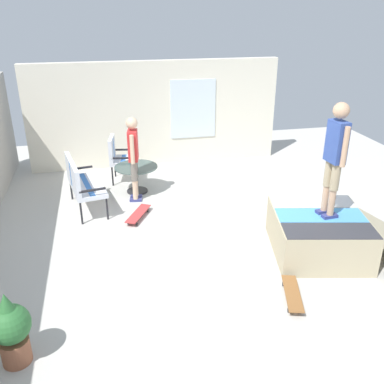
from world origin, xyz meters
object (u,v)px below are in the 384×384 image
(potted_plant, at_px, (11,328))
(patio_bench, at_px, (80,180))
(person_watching, at_px, (133,153))
(person_skater, at_px, (335,152))
(skateboard_spare, at_px, (292,294))
(skate_ramp, at_px, (320,233))
(skateboard_by_bench, at_px, (138,214))
(patio_chair_near_house, at_px, (118,155))
(patio_table, at_px, (136,174))

(potted_plant, bearing_deg, patio_bench, -9.96)
(person_watching, xyz_separation_m, potted_plant, (-4.03, 1.71, -0.53))
(person_skater, xyz_separation_m, skateboard_spare, (-1.03, 0.98, -1.60))
(person_watching, height_order, potted_plant, person_watching)
(skate_ramp, bearing_deg, patio_bench, 57.79)
(patio_bench, distance_m, potted_plant, 3.83)
(person_watching, bearing_deg, skateboard_by_bench, 177.61)
(skateboard_spare, bearing_deg, skateboard_by_bench, 32.42)
(patio_bench, bearing_deg, person_skater, -122.06)
(person_skater, bearing_deg, patio_chair_near_house, 38.92)
(skateboard_by_bench, xyz_separation_m, potted_plant, (-3.19, 1.67, 0.38))
(potted_plant, bearing_deg, patio_table, -21.84)
(skate_ramp, xyz_separation_m, patio_table, (3.01, 2.63, 0.08))
(patio_table, xyz_separation_m, skateboard_spare, (-4.06, -1.69, -0.32))
(patio_table, height_order, skateboard_by_bench, patio_table)
(person_watching, relative_size, person_skater, 0.97)
(patio_chair_near_house, relative_size, patio_table, 1.13)
(patio_bench, height_order, person_skater, person_skater)
(person_watching, bearing_deg, potted_plant, 157.06)
(person_skater, relative_size, potted_plant, 1.92)
(patio_bench, bearing_deg, skateboard_by_bench, -119.82)
(skateboard_spare, height_order, potted_plant, potted_plant)
(skate_ramp, relative_size, skateboard_by_bench, 3.14)
(patio_table, bearing_deg, patio_chair_near_house, 25.28)
(patio_table, relative_size, potted_plant, 0.98)
(patio_chair_near_house, bearing_deg, patio_bench, 149.89)
(person_skater, distance_m, skateboard_by_bench, 3.67)
(patio_table, distance_m, potted_plant, 4.76)
(patio_bench, distance_m, skateboard_by_bench, 1.28)
(patio_table, height_order, potted_plant, potted_plant)
(patio_table, xyz_separation_m, skateboard_by_bench, (-1.23, 0.10, -0.32))
(patio_table, height_order, skateboard_spare, patio_table)
(patio_chair_near_house, relative_size, skateboard_by_bench, 1.28)
(skateboard_by_bench, relative_size, potted_plant, 0.87)
(potted_plant, bearing_deg, skate_ramp, -72.21)
(person_skater, bearing_deg, patio_bench, 57.94)
(patio_table, height_order, person_watching, person_watching)
(skate_ramp, height_order, patio_chair_near_house, patio_chair_near_house)
(person_skater, bearing_deg, skate_ramp, 70.67)
(person_watching, bearing_deg, person_skater, -133.90)
(patio_table, bearing_deg, skateboard_by_bench, 175.35)
(patio_bench, bearing_deg, skate_ramp, -122.21)
(skate_ramp, relative_size, patio_bench, 1.88)
(potted_plant, bearing_deg, person_skater, -72.60)
(person_watching, bearing_deg, skate_ramp, -134.24)
(patio_bench, distance_m, patio_chair_near_house, 1.56)
(skateboard_by_bench, bearing_deg, patio_chair_near_house, 6.72)
(skate_ramp, bearing_deg, person_skater, -109.33)
(patio_bench, xyz_separation_m, potted_plant, (-3.77, 0.66, -0.15))
(skate_ramp, bearing_deg, patio_table, 41.11)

